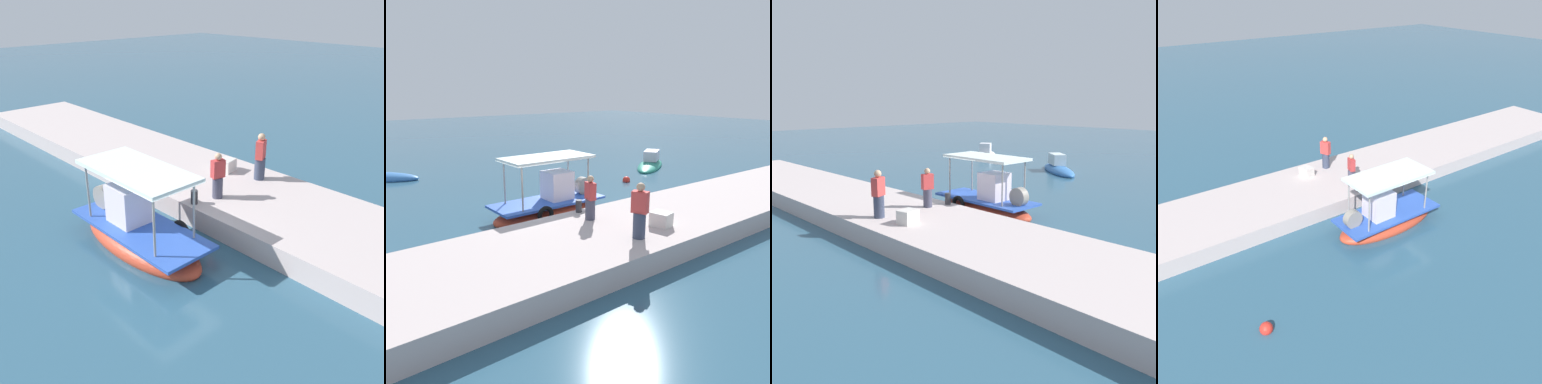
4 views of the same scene
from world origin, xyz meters
TOP-DOWN VIEW (x-y plane):
  - ground_plane at (0.00, 0.00)m, footprint 120.00×120.00m
  - dock_quay at (0.00, -4.08)m, footprint 36.00×4.66m
  - main_fishing_boat at (1.12, 0.20)m, footprint 5.11×2.06m
  - fisherman_near_bollard at (0.84, -5.32)m, footprint 0.53×0.58m
  - fisherman_by_crate at (0.78, -2.96)m, footprint 0.43×0.50m
  - mooring_bollard at (0.97, -2.03)m, footprint 0.24×0.24m
  - cargo_crate at (2.24, -5.02)m, footprint 0.65×0.75m
  - marker_buoy at (8.22, 2.74)m, footprint 0.45×0.45m

SIDE VIEW (x-z plane):
  - ground_plane at x=0.00m, z-range 0.00..0.00m
  - marker_buoy at x=8.22m, z-range -0.13..0.31m
  - dock_quay at x=0.00m, z-range 0.00..0.74m
  - main_fishing_boat at x=1.12m, z-range -1.00..1.94m
  - mooring_bollard at x=0.97m, z-range 0.74..1.21m
  - cargo_crate at x=2.24m, z-range 0.74..1.23m
  - fisherman_by_crate at x=0.78m, z-range 0.66..2.28m
  - fisherman_near_bollard at x=0.84m, z-range 0.65..2.45m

